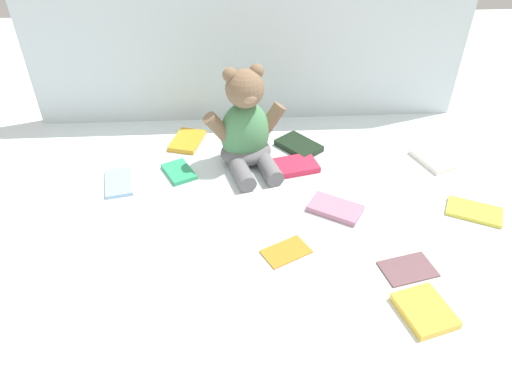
{
  "coord_description": "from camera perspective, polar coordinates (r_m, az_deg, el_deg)",
  "views": [
    {
      "loc": [
        -0.06,
        -1.02,
        0.81
      ],
      "look_at": [
        -0.01,
        -0.1,
        0.1
      ],
      "focal_mm": 33.47,
      "sensor_mm": 36.0,
      "label": 1
    }
  ],
  "objects": [
    {
      "name": "book_case_1",
      "position": [
        1.08,
        19.53,
        -13.21
      ],
      "size": [
        0.12,
        0.14,
        0.02
      ],
      "primitive_type": "cube",
      "rotation": [
        0.0,
        0.0,
        0.27
      ],
      "color": "yellow",
      "rests_on": "ground_plane"
    },
    {
      "name": "book_case_4",
      "position": [
        1.54,
        20.41,
        3.71
      ],
      "size": [
        0.12,
        0.15,
        0.02
      ],
      "primitive_type": "cube",
      "rotation": [
        0.0,
        0.0,
        3.49
      ],
      "color": "white",
      "rests_on": "ground_plane"
    },
    {
      "name": "book_case_9",
      "position": [
        1.51,
        5.12,
        5.54
      ],
      "size": [
        0.15,
        0.16,
        0.02
      ],
      "primitive_type": "cube",
      "rotation": [
        0.0,
        0.0,
        0.68
      ],
      "color": "black",
      "rests_on": "ground_plane"
    },
    {
      "name": "book_case_2",
      "position": [
        1.42,
        4.49,
        3.12
      ],
      "size": [
        0.16,
        0.12,
        0.02
      ],
      "primitive_type": "cube",
      "rotation": [
        0.0,
        0.0,
        1.81
      ],
      "color": "#CB2643",
      "rests_on": "ground_plane"
    },
    {
      "name": "book_case_0",
      "position": [
        1.41,
        -9.2,
        2.4
      ],
      "size": [
        0.11,
        0.13,
        0.01
      ],
      "primitive_type": "cube",
      "rotation": [
        0.0,
        0.0,
        3.6
      ],
      "color": "#2B9B65",
      "rests_on": "ground_plane"
    },
    {
      "name": "book_case_3",
      "position": [
        1.27,
        9.45,
        -1.94
      ],
      "size": [
        0.16,
        0.14,
        0.02
      ],
      "primitive_type": "cube",
      "rotation": [
        0.0,
        0.0,
        1.01
      ],
      "color": "#AE718C",
      "rests_on": "ground_plane"
    },
    {
      "name": "book_case_5",
      "position": [
        1.38,
        24.64,
        -2.13
      ],
      "size": [
        0.16,
        0.13,
        0.01
      ],
      "primitive_type": "cube",
      "rotation": [
        0.0,
        0.0,
        1.1
      ],
      "color": "#D7CE3E",
      "rests_on": "ground_plane"
    },
    {
      "name": "book_case_7",
      "position": [
        1.41,
        -16.1,
        1.11
      ],
      "size": [
        0.1,
        0.14,
        0.01
      ],
      "primitive_type": "cube",
      "rotation": [
        0.0,
        0.0,
        0.2
      ],
      "color": "#8AB3D8",
      "rests_on": "ground_plane"
    },
    {
      "name": "book_case_6",
      "position": [
        1.15,
        3.63,
        -7.05
      ],
      "size": [
        0.13,
        0.11,
        0.01
      ],
      "primitive_type": "cube",
      "rotation": [
        0.0,
        0.0,
        2.05
      ],
      "color": "orange",
      "rests_on": "ground_plane"
    },
    {
      "name": "book_case_10",
      "position": [
        1.55,
        -8.22,
        6.09
      ],
      "size": [
        0.12,
        0.15,
        0.02
      ],
      "primitive_type": "cube",
      "rotation": [
        0.0,
        0.0,
        6.0
      ],
      "color": "gold",
      "rests_on": "ground_plane"
    },
    {
      "name": "backdrop_drape",
      "position": [
        1.57,
        -0.94,
        18.8
      ],
      "size": [
        1.4,
        0.03,
        0.6
      ],
      "primitive_type": "cube",
      "color": "silver",
      "rests_on": "ground_plane"
    },
    {
      "name": "teddy_bear",
      "position": [
        1.39,
        -1.21,
        7.45
      ],
      "size": [
        0.25,
        0.24,
        0.3
      ],
      "rotation": [
        0.0,
        0.0,
        0.27
      ],
      "color": "#4C8C59",
      "rests_on": "ground_plane"
    },
    {
      "name": "ground_plane",
      "position": [
        1.3,
        0.06,
        -0.78
      ],
      "size": [
        3.2,
        3.2,
        0.0
      ],
      "primitive_type": "plane",
      "color": "silver"
    },
    {
      "name": "book_case_8",
      "position": [
        1.16,
        17.71,
        -8.69
      ],
      "size": [
        0.14,
        0.11,
        0.01
      ],
      "primitive_type": "cube",
      "rotation": [
        0.0,
        0.0,
        4.94
      ],
      "color": "brown",
      "rests_on": "ground_plane"
    }
  ]
}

